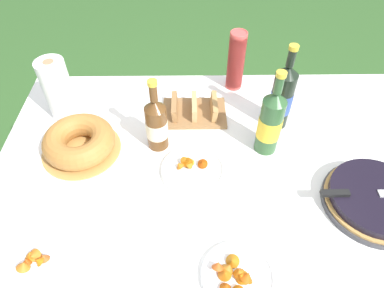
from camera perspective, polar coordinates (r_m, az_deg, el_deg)
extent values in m
plane|color=#335B28|center=(1.84, 3.33, -17.71)|extent=(16.00, 16.00, 0.00)
cube|color=brown|center=(1.26, 4.66, -4.26)|extent=(1.63, 1.09, 0.03)
cylinder|color=brown|center=(1.95, -19.77, 0.41)|extent=(0.06, 0.06, 0.67)
cylinder|color=brown|center=(2.03, 24.75, 0.78)|extent=(0.06, 0.06, 0.67)
cube|color=white|center=(1.24, 4.72, -3.69)|extent=(1.64, 1.10, 0.00)
cube|color=white|center=(1.68, 3.31, 9.76)|extent=(1.64, 0.00, 0.10)
cube|color=white|center=(1.46, -29.41, -4.84)|extent=(0.00, 1.10, 0.10)
cylinder|color=#38383D|center=(1.28, 27.87, -8.60)|extent=(0.33, 0.33, 0.02)
cylinder|color=tan|center=(1.27, 28.11, -8.21)|extent=(0.32, 0.32, 0.01)
cylinder|color=black|center=(1.25, 28.41, -7.70)|extent=(0.30, 0.30, 0.03)
cube|color=black|center=(1.18, 22.75, -7.57)|extent=(0.09, 0.02, 0.01)
cylinder|color=tan|center=(1.35, -17.86, -0.88)|extent=(0.29, 0.29, 0.01)
torus|color=#AD7033|center=(1.32, -18.31, 0.47)|extent=(0.26, 0.26, 0.09)
cylinder|color=#E04C47|center=(1.56, 7.06, 10.94)|extent=(0.07, 0.07, 0.09)
cylinder|color=#E04C47|center=(1.55, 7.10, 11.33)|extent=(0.07, 0.07, 0.09)
cylinder|color=#E04C47|center=(1.54, 7.14, 11.72)|extent=(0.07, 0.07, 0.09)
cylinder|color=#E04C47|center=(1.54, 7.19, 12.11)|extent=(0.07, 0.07, 0.09)
cylinder|color=#E04C47|center=(1.53, 7.23, 12.51)|extent=(0.07, 0.07, 0.09)
cylinder|color=#E04C47|center=(1.52, 7.28, 12.91)|extent=(0.07, 0.07, 0.09)
cylinder|color=#E04C47|center=(1.52, 7.33, 13.32)|extent=(0.07, 0.07, 0.09)
cylinder|color=#E04C47|center=(1.51, 7.38, 13.73)|extent=(0.07, 0.07, 0.09)
cylinder|color=#E04C47|center=(1.50, 7.42, 14.14)|extent=(0.07, 0.07, 0.09)
cylinder|color=#E04C47|center=(1.49, 7.47, 14.56)|extent=(0.07, 0.07, 0.09)
cylinder|color=#E04C47|center=(1.49, 7.52, 14.98)|extent=(0.07, 0.07, 0.09)
cylinder|color=#E04C47|center=(1.48, 7.57, 15.41)|extent=(0.07, 0.07, 0.09)
cylinder|color=#E04C47|center=(1.47, 7.62, 15.84)|extent=(0.07, 0.07, 0.09)
cylinder|color=#E04C47|center=(1.47, 7.67, 16.27)|extent=(0.07, 0.07, 0.09)
torus|color=#E04C47|center=(1.44, 7.87, 17.89)|extent=(0.07, 0.07, 0.01)
cylinder|color=#2D562D|center=(1.25, 12.79, 2.93)|extent=(0.08, 0.08, 0.23)
cylinder|color=yellow|center=(1.25, 12.76, 2.78)|extent=(0.08, 0.08, 0.09)
cone|color=#2D562D|center=(1.16, 13.85, 7.57)|extent=(0.08, 0.08, 0.04)
cylinder|color=#2D562D|center=(1.13, 14.30, 9.54)|extent=(0.03, 0.03, 0.06)
cylinder|color=gold|center=(1.11, 14.69, 11.19)|extent=(0.03, 0.03, 0.02)
cylinder|color=brown|center=(1.25, -5.88, 2.78)|extent=(0.08, 0.08, 0.18)
cylinder|color=beige|center=(1.25, -5.87, 2.66)|extent=(0.08, 0.08, 0.07)
cone|color=brown|center=(1.18, -6.28, 6.56)|extent=(0.08, 0.08, 0.04)
cylinder|color=brown|center=(1.15, -6.48, 8.48)|extent=(0.03, 0.03, 0.06)
cylinder|color=gold|center=(1.12, -6.65, 10.10)|extent=(0.03, 0.03, 0.02)
cylinder|color=black|center=(1.36, 14.60, 7.06)|extent=(0.08, 0.08, 0.24)
cylinder|color=#334C93|center=(1.36, 14.57, 6.91)|extent=(0.09, 0.09, 0.09)
cone|color=black|center=(1.28, 15.76, 11.72)|extent=(0.08, 0.08, 0.04)
cylinder|color=black|center=(1.25, 16.23, 13.60)|extent=(0.03, 0.03, 0.06)
cylinder|color=gold|center=(1.23, 16.63, 15.16)|extent=(0.03, 0.03, 0.02)
cylinder|color=white|center=(1.22, 0.09, -4.37)|extent=(0.23, 0.23, 0.01)
torus|color=white|center=(1.21, 0.09, -4.14)|extent=(0.22, 0.22, 0.01)
cone|color=#B86B16|center=(1.21, -1.24, -2.87)|extent=(0.04, 0.04, 0.03)
cone|color=#B04109|center=(1.21, 1.75, -3.21)|extent=(0.05, 0.05, 0.04)
cone|color=#CD6918|center=(1.21, -2.15, -3.49)|extent=(0.04, 0.04, 0.04)
cone|color=#B96C18|center=(1.21, -0.21, -3.38)|extent=(0.04, 0.04, 0.04)
cone|color=#A65209|center=(1.21, -0.64, -2.99)|extent=(0.04, 0.05, 0.04)
cone|color=orange|center=(1.22, -0.28, -3.18)|extent=(0.03, 0.03, 0.03)
cylinder|color=white|center=(1.03, 7.58, -21.01)|extent=(0.21, 0.21, 0.01)
torus|color=white|center=(1.03, 7.62, -20.85)|extent=(0.21, 0.21, 0.01)
cone|color=#B2660B|center=(1.02, 5.03, -20.23)|extent=(0.04, 0.03, 0.03)
cone|color=#CB4F0E|center=(1.01, 9.22, -20.90)|extent=(0.05, 0.05, 0.05)
cone|color=#C86213|center=(1.01, 5.45, -20.72)|extent=(0.05, 0.06, 0.04)
cone|color=#B36914|center=(1.02, 6.72, -18.81)|extent=(0.04, 0.05, 0.04)
cone|color=#C46513|center=(1.01, 7.85, -20.41)|extent=(0.04, 0.04, 0.03)
cone|color=#C65117|center=(1.02, 8.74, -21.28)|extent=(0.04, 0.04, 0.03)
cone|color=#A7480D|center=(1.00, 5.74, -22.47)|extent=(0.04, 0.04, 0.03)
cone|color=#B46C1F|center=(1.02, 6.10, -19.75)|extent=(0.05, 0.05, 0.04)
cone|color=#C3541C|center=(1.01, 4.37, -19.45)|extent=(0.04, 0.04, 0.04)
cone|color=#D06B10|center=(1.01, 8.23, -21.01)|extent=(0.05, 0.05, 0.03)
cylinder|color=white|center=(1.14, -25.36, -17.35)|extent=(0.21, 0.21, 0.01)
torus|color=white|center=(1.14, -25.49, -17.17)|extent=(0.21, 0.21, 0.01)
cone|color=orange|center=(1.12, -24.99, -16.56)|extent=(0.05, 0.04, 0.05)
cone|color=#AA420F|center=(1.12, -25.87, -17.12)|extent=(0.04, 0.04, 0.03)
cone|color=#D0690F|center=(1.10, -24.26, -17.34)|extent=(0.04, 0.04, 0.04)
cone|color=#C16513|center=(1.12, -24.49, -16.65)|extent=(0.04, 0.04, 0.03)
cone|color=#B3531F|center=(1.10, -23.48, -16.90)|extent=(0.05, 0.05, 0.03)
cone|color=#B76112|center=(1.13, -25.34, -16.31)|extent=(0.05, 0.05, 0.03)
cone|color=#CC6B1E|center=(1.11, -26.29, -17.64)|extent=(0.05, 0.05, 0.04)
cylinder|color=white|center=(1.45, -21.43, 8.45)|extent=(0.11, 0.11, 0.25)
cylinder|color=#9E7A56|center=(1.38, -22.87, 12.54)|extent=(0.04, 0.04, 0.00)
cube|color=olive|center=(1.42, 0.38, 5.18)|extent=(0.26, 0.18, 0.02)
cube|color=#9E7042|center=(1.40, -2.90, 6.25)|extent=(0.02, 0.14, 0.06)
cube|color=tan|center=(1.40, 0.39, 6.28)|extent=(0.02, 0.14, 0.06)
cube|color=#B2844C|center=(1.40, 3.68, 6.30)|extent=(0.03, 0.14, 0.06)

